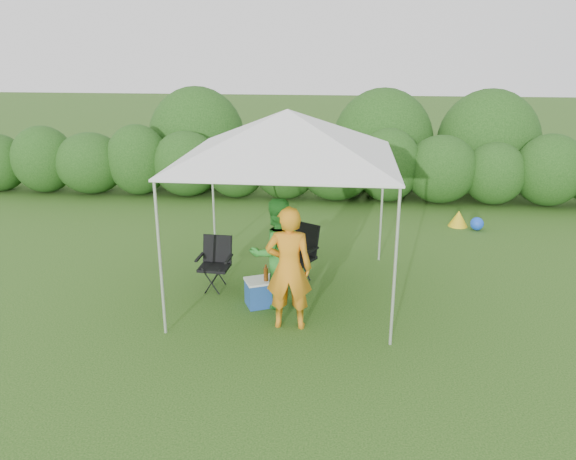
# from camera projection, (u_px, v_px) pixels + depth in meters

# --- Properties ---
(ground) EXTENTS (70.00, 70.00, 0.00)m
(ground) POSITION_uv_depth(u_px,v_px,m) (284.00, 305.00, 8.38)
(ground) COLOR #365E1D
(hedge) EXTENTS (17.86, 1.53, 1.80)m
(hedge) POSITION_uv_depth(u_px,v_px,m) (315.00, 167.00, 13.76)
(hedge) COLOR #255119
(hedge) RESTS_ON ground
(canopy) EXTENTS (3.10, 3.10, 2.83)m
(canopy) POSITION_uv_depth(u_px,v_px,m) (287.00, 135.00, 8.07)
(canopy) COLOR silver
(canopy) RESTS_ON ground
(chair_right) EXTENTS (0.75, 0.74, 0.96)m
(chair_right) POSITION_uv_depth(u_px,v_px,m) (299.00, 250.00, 9.05)
(chair_right) COLOR black
(chair_right) RESTS_ON ground
(chair_left) EXTENTS (0.54, 0.49, 0.83)m
(chair_left) POSITION_uv_depth(u_px,v_px,m) (216.00, 259.00, 8.86)
(chair_left) COLOR black
(chair_left) RESTS_ON ground
(man) EXTENTS (0.64, 0.43, 1.72)m
(man) POSITION_uv_depth(u_px,v_px,m) (289.00, 268.00, 7.49)
(man) COLOR orange
(man) RESTS_ON ground
(woman) EXTENTS (1.00, 0.92, 1.64)m
(woman) POSITION_uv_depth(u_px,v_px,m) (276.00, 253.00, 8.15)
(woman) COLOR #2D892C
(woman) RESTS_ON ground
(cooler) EXTENTS (0.59, 0.53, 0.41)m
(cooler) POSITION_uv_depth(u_px,v_px,m) (263.00, 292.00, 8.33)
(cooler) COLOR #214B9B
(cooler) RESTS_ON ground
(bottle) EXTENTS (0.07, 0.07, 0.25)m
(bottle) POSITION_uv_depth(u_px,v_px,m) (266.00, 273.00, 8.18)
(bottle) COLOR #592D0C
(bottle) RESTS_ON cooler
(lawn_toy) EXTENTS (0.68, 0.57, 0.34)m
(lawn_toy) POSITION_uv_depth(u_px,v_px,m) (463.00, 220.00, 11.86)
(lawn_toy) COLOR gold
(lawn_toy) RESTS_ON ground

